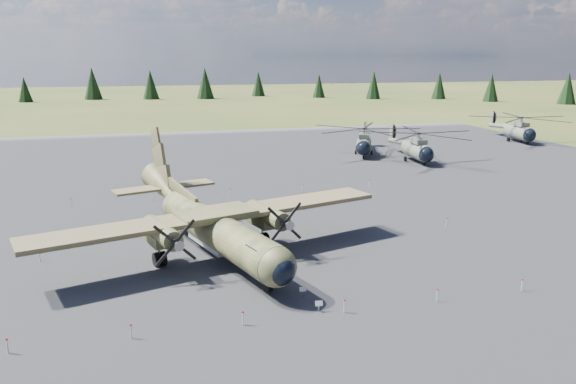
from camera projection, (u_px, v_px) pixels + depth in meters
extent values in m
plane|color=brown|center=(262.00, 243.00, 44.92)|extent=(500.00, 500.00, 0.00)
cube|color=#535357|center=(240.00, 211.00, 54.32)|extent=(120.00, 120.00, 0.04)
cylinder|color=#374022|center=(218.00, 231.00, 40.96)|extent=(7.32, 16.81, 2.61)
sphere|color=#374022|center=(276.00, 267.00, 34.02)|extent=(3.18, 3.18, 2.56)
sphere|color=black|center=(280.00, 270.00, 33.61)|extent=(2.34, 2.34, 1.88)
cube|color=black|center=(264.00, 249.00, 35.09)|extent=(2.21, 1.96, 0.51)
cone|color=#374022|center=(166.00, 189.00, 49.83)|extent=(4.29, 6.87, 3.92)
cube|color=#999B9E|center=(213.00, 241.00, 41.99)|extent=(3.30, 5.86, 0.47)
cube|color=#343A1E|center=(215.00, 215.00, 41.09)|extent=(26.78, 10.80, 0.33)
cube|color=#374022|center=(215.00, 213.00, 41.05)|extent=(6.32, 4.82, 0.33)
cylinder|color=#374022|center=(162.00, 232.00, 38.85)|extent=(2.73, 5.04, 1.40)
cube|color=#374022|center=(158.00, 238.00, 39.61)|extent=(2.25, 3.43, 0.75)
cone|color=gray|center=(177.00, 244.00, 36.35)|extent=(0.92, 1.01, 0.71)
cylinder|color=black|center=(160.00, 259.00, 39.99)|extent=(1.08, 1.22, 1.02)
cylinder|color=#374022|center=(267.00, 215.00, 43.12)|extent=(2.73, 5.04, 1.40)
cube|color=#374022|center=(262.00, 220.00, 43.88)|extent=(2.25, 3.43, 0.75)
cone|color=gray|center=(287.00, 225.00, 40.61)|extent=(0.92, 1.01, 0.71)
cylinder|color=black|center=(262.00, 239.00, 44.25)|extent=(1.08, 1.22, 1.02)
cube|color=#374022|center=(180.00, 190.00, 46.77)|extent=(2.27, 6.81, 1.56)
cube|color=#343A1E|center=(164.00, 187.00, 50.21)|extent=(9.15, 4.53, 0.20)
cylinder|color=gray|center=(267.00, 276.00, 35.17)|extent=(0.16, 0.16, 0.84)
cylinder|color=black|center=(267.00, 286.00, 35.33)|extent=(0.56, 0.93, 0.87)
cylinder|color=#656A5C|center=(364.00, 145.00, 83.80)|extent=(4.52, 6.71, 2.21)
sphere|color=black|center=(364.00, 149.00, 80.75)|extent=(2.66, 2.66, 2.03)
sphere|color=#656A5C|center=(364.00, 142.00, 86.85)|extent=(2.66, 2.66, 2.03)
cube|color=#656A5C|center=(364.00, 136.00, 83.12)|extent=(2.49, 3.18, 0.66)
cylinder|color=gray|center=(364.00, 131.00, 82.97)|extent=(0.42, 0.42, 0.88)
cylinder|color=#656A5C|center=(364.00, 137.00, 89.96)|extent=(3.64, 7.22, 1.26)
cube|color=#656A5C|center=(365.00, 127.00, 92.88)|extent=(0.66, 1.21, 2.12)
cylinder|color=black|center=(367.00, 127.00, 92.84)|extent=(0.95, 2.13, 2.29)
cylinder|color=black|center=(363.00, 156.00, 81.56)|extent=(0.46, 0.65, 0.60)
cylinder|color=black|center=(356.00, 152.00, 85.28)|extent=(0.52, 0.75, 0.71)
cylinder|color=gray|center=(356.00, 149.00, 85.17)|extent=(0.16, 0.16, 1.28)
cylinder|color=black|center=(372.00, 152.00, 84.95)|extent=(0.52, 0.75, 0.71)
cylinder|color=gray|center=(372.00, 149.00, 84.84)|extent=(0.16, 0.16, 1.28)
cylinder|color=#656A5C|center=(417.00, 151.00, 78.57)|extent=(2.66, 6.53, 2.22)
sphere|color=black|center=(426.00, 155.00, 75.54)|extent=(2.18, 2.18, 2.04)
sphere|color=#656A5C|center=(408.00, 147.00, 81.62)|extent=(2.18, 2.18, 2.04)
cube|color=#656A5C|center=(418.00, 141.00, 77.90)|extent=(1.70, 2.94, 0.67)
cylinder|color=gray|center=(419.00, 136.00, 77.74)|extent=(0.34, 0.34, 0.89)
cylinder|color=#656A5C|center=(399.00, 142.00, 84.72)|extent=(1.28, 7.61, 1.27)
cube|color=#656A5C|center=(392.00, 132.00, 87.64)|extent=(0.28, 1.25, 2.13)
cylinder|color=black|center=(393.00, 132.00, 87.69)|extent=(0.22, 2.30, 2.31)
cylinder|color=black|center=(424.00, 163.00, 76.34)|extent=(0.29, 0.62, 0.60)
cylinder|color=black|center=(405.00, 159.00, 79.68)|extent=(0.32, 0.73, 0.71)
cylinder|color=gray|center=(405.00, 156.00, 79.57)|extent=(0.13, 0.13, 1.29)
cylinder|color=black|center=(421.00, 158.00, 80.11)|extent=(0.32, 0.73, 0.71)
cylinder|color=gray|center=(421.00, 155.00, 80.00)|extent=(0.13, 0.13, 1.29)
cylinder|color=#656A5C|center=(519.00, 133.00, 96.72)|extent=(3.20, 6.92, 2.31)
sphere|color=black|center=(529.00, 135.00, 93.51)|extent=(2.40, 2.40, 2.13)
sphere|color=#656A5C|center=(509.00, 130.00, 99.93)|extent=(2.40, 2.40, 2.13)
cube|color=#656A5C|center=(521.00, 124.00, 96.01)|extent=(1.96, 3.15, 0.69)
cylinder|color=gray|center=(521.00, 120.00, 95.84)|extent=(0.38, 0.38, 0.93)
cylinder|color=#656A5C|center=(500.00, 126.00, 103.20)|extent=(1.85, 7.93, 1.32)
cube|color=#656A5C|center=(492.00, 118.00, 106.27)|extent=(0.38, 1.31, 2.22)
cylinder|color=black|center=(493.00, 118.00, 106.31)|extent=(0.38, 2.39, 2.41)
cylinder|color=black|center=(527.00, 143.00, 94.36)|extent=(0.34, 0.66, 0.63)
cylinder|color=black|center=(508.00, 139.00, 97.96)|extent=(0.38, 0.77, 0.74)
cylinder|color=gray|center=(509.00, 137.00, 97.84)|extent=(0.15, 0.15, 1.34)
cylinder|color=black|center=(522.00, 139.00, 98.25)|extent=(0.38, 0.77, 0.74)
cylinder|color=gray|center=(522.00, 136.00, 98.14)|extent=(0.15, 0.15, 1.34)
cube|color=gray|center=(303.00, 293.00, 34.92)|extent=(0.07, 0.07, 0.51)
cube|color=silver|center=(303.00, 289.00, 34.82)|extent=(0.41, 0.18, 0.29)
cube|color=gray|center=(319.00, 307.00, 32.88)|extent=(0.08, 0.08, 0.53)
cube|color=silver|center=(319.00, 303.00, 32.78)|extent=(0.44, 0.22, 0.30)
cylinder|color=silver|center=(8.00, 346.00, 28.17)|extent=(0.07, 0.07, 0.80)
cylinder|color=red|center=(7.00, 339.00, 28.07)|extent=(0.12, 0.12, 0.10)
cylinder|color=silver|center=(131.00, 332.00, 29.66)|extent=(0.07, 0.07, 0.80)
cylinder|color=red|center=(131.00, 325.00, 29.57)|extent=(0.12, 0.12, 0.10)
cylinder|color=silver|center=(243.00, 318.00, 31.15)|extent=(0.07, 0.07, 0.80)
cylinder|color=red|center=(243.00, 312.00, 31.06)|extent=(0.12, 0.12, 0.10)
cylinder|color=silver|center=(344.00, 306.00, 32.65)|extent=(0.07, 0.07, 0.80)
cylinder|color=red|center=(345.00, 300.00, 32.55)|extent=(0.12, 0.12, 0.10)
cylinder|color=silver|center=(437.00, 295.00, 34.14)|extent=(0.07, 0.07, 0.80)
cylinder|color=red|center=(438.00, 289.00, 34.05)|extent=(0.12, 0.12, 0.10)
cylinder|color=silver|center=(522.00, 285.00, 35.64)|extent=(0.07, 0.07, 0.80)
cylinder|color=red|center=(523.00, 280.00, 35.54)|extent=(0.12, 0.12, 0.10)
cylinder|color=silver|center=(71.00, 202.00, 55.87)|extent=(0.07, 0.07, 0.80)
cylinder|color=red|center=(70.00, 198.00, 55.78)|extent=(0.12, 0.12, 0.10)
cylinder|color=silver|center=(153.00, 197.00, 57.86)|extent=(0.07, 0.07, 0.80)
cylinder|color=red|center=(153.00, 193.00, 57.77)|extent=(0.12, 0.12, 0.10)
cylinder|color=silver|center=(230.00, 192.00, 59.86)|extent=(0.07, 0.07, 0.80)
cylinder|color=red|center=(230.00, 189.00, 59.76)|extent=(0.12, 0.12, 0.10)
cylinder|color=silver|center=(302.00, 188.00, 61.85)|extent=(0.07, 0.07, 0.80)
cylinder|color=red|center=(302.00, 185.00, 61.75)|extent=(0.12, 0.12, 0.10)
cylinder|color=silver|center=(369.00, 184.00, 63.84)|extent=(0.07, 0.07, 0.80)
cylinder|color=red|center=(369.00, 181.00, 63.75)|extent=(0.12, 0.12, 0.10)
cylinder|color=silver|center=(40.00, 257.00, 40.72)|extent=(0.07, 0.07, 0.80)
cylinder|color=red|center=(39.00, 252.00, 40.63)|extent=(0.12, 0.12, 0.10)
cylinder|color=silver|center=(446.00, 223.00, 48.94)|extent=(0.07, 0.07, 0.80)
cylinder|color=red|center=(447.00, 219.00, 48.84)|extent=(0.12, 0.12, 0.10)
cone|color=black|center=(568.00, 88.00, 172.85)|extent=(5.51, 5.51, 9.84)
cone|color=black|center=(491.00, 87.00, 183.07)|extent=(5.09, 5.09, 9.10)
cone|color=black|center=(439.00, 85.00, 194.34)|extent=(5.14, 5.14, 9.18)
cone|color=black|center=(374.00, 85.00, 194.62)|extent=(5.37, 5.37, 9.60)
cone|color=black|center=(319.00, 86.00, 200.68)|extent=(4.67, 4.67, 8.35)
cone|color=black|center=(258.00, 84.00, 207.71)|extent=(5.04, 5.04, 8.99)
cone|color=black|center=(205.00, 83.00, 195.05)|extent=(5.97, 5.97, 10.66)
cone|color=black|center=(151.00, 84.00, 192.86)|extent=(5.56, 5.56, 9.94)
cone|color=black|center=(92.00, 83.00, 191.69)|extent=(6.05, 6.05, 10.80)
cone|color=black|center=(25.00, 89.00, 180.88)|extent=(4.52, 4.52, 8.06)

